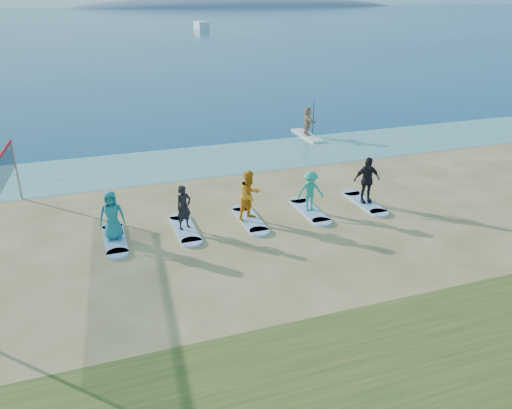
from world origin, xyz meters
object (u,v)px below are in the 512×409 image
object	(u,v)px
student_0	(112,215)
surfboard_2	(250,220)
surfboard_0	(115,240)
student_3	(310,191)
student_1	(184,207)
student_4	(367,180)
boat_offshore_b	(201,29)
surfboard_1	(185,229)
paddleboarder	(308,121)
surfboard_3	(309,211)
student_2	(250,195)
paddleboard	(307,135)
surfboard_4	(365,203)

from	to	relation	value
student_0	surfboard_2	world-z (taller)	student_0
surfboard_0	student_0	distance (m)	0.88
student_0	student_3	size ratio (longest dim) A/B	1.10
student_1	student_4	distance (m)	7.15
student_3	student_4	size ratio (longest dim) A/B	0.84
boat_offshore_b	student_3	size ratio (longest dim) A/B	4.00
surfboard_1	student_4	size ratio (longest dim) A/B	1.21
boat_offshore_b	surfboard_2	xyz separation A→B (m)	(-23.28, -103.34, 0.04)
student_0	student_1	world-z (taller)	student_0
student_0	surfboard_2	size ratio (longest dim) A/B	0.76
paddleboarder	surfboard_3	bearing A→B (deg)	162.34
student_2	student_3	bearing A→B (deg)	-22.07
boat_offshore_b	student_0	size ratio (longest dim) A/B	3.65
surfboard_2	student_4	distance (m)	4.86
surfboard_2	surfboard_3	distance (m)	2.38
student_3	surfboard_0	bearing A→B (deg)	-171.76
paddleboard	surfboard_4	xyz separation A→B (m)	(-2.07, -9.86, -0.01)
surfboard_4	student_4	distance (m)	0.95
surfboard_1	student_3	bearing A→B (deg)	0.00
student_0	surfboard_1	bearing A→B (deg)	5.35
student_2	surfboard_2	bearing A→B (deg)	0.00
surfboard_0	surfboard_4	world-z (taller)	same
student_0	student_3	world-z (taller)	student_0
student_0	student_4	distance (m)	9.53
surfboard_0	student_4	world-z (taller)	student_4
surfboard_4	student_1	bearing A→B (deg)	180.00
paddleboarder	student_4	size ratio (longest dim) A/B	0.88
student_1	surfboard_4	size ratio (longest dim) A/B	0.72
boat_offshore_b	surfboard_3	distance (m)	105.43
paddleboard	surfboard_2	world-z (taller)	paddleboard
paddleboard	surfboard_4	distance (m)	10.08
paddleboard	student_0	bearing A→B (deg)	-139.79
surfboard_2	student_4	xyz separation A→B (m)	(4.76, 0.00, 0.95)
paddleboard	student_2	size ratio (longest dim) A/B	1.64
surfboard_0	student_0	xyz separation A→B (m)	(0.00, 0.00, 0.88)
student_4	student_3	bearing A→B (deg)	-174.14
student_2	surfboard_3	distance (m)	2.57
surfboard_2	student_3	distance (m)	2.52
surfboard_0	surfboard_4	bearing A→B (deg)	0.00
paddleboard	surfboard_2	xyz separation A→B (m)	(-6.84, -9.86, -0.01)
surfboard_1	student_3	distance (m)	4.83
student_4	paddleboard	bearing A→B (deg)	83.98
boat_offshore_b	student_0	distance (m)	107.08
student_4	surfboard_1	bearing A→B (deg)	-174.14
surfboard_4	surfboard_1	bearing A→B (deg)	180.00
paddleboarder	surfboard_3	xyz separation A→B (m)	(-4.46, -9.86, -0.87)
student_1	student_3	size ratio (longest dim) A/B	1.03
student_1	student_3	bearing A→B (deg)	-23.42
surfboard_0	surfboard_2	size ratio (longest dim) A/B	1.00
paddleboarder	surfboard_2	distance (m)	12.03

